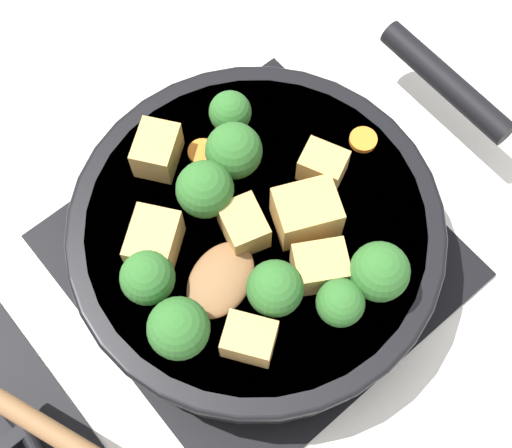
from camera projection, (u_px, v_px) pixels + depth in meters
ground_plane at (256, 256)px, 0.66m from camera, size 2.40×2.40×0.00m
front_burner_grate at (256, 252)px, 0.65m from camera, size 0.31×0.31×0.03m
skillet_pan at (258, 232)px, 0.61m from camera, size 0.32×0.40×0.05m
wooden_spoon at (158, 384)px, 0.53m from camera, size 0.24×0.24×0.02m
tofu_cube_center_large at (321, 164)px, 0.59m from camera, size 0.04×0.04×0.03m
tofu_cube_near_handle at (157, 150)px, 0.60m from camera, size 0.05×0.05×0.03m
tofu_cube_east_chunk at (320, 267)px, 0.55m from camera, size 0.05×0.05×0.03m
tofu_cube_west_chunk at (306, 213)px, 0.57m from camera, size 0.06×0.06×0.04m
tofu_cube_back_piece at (249, 339)px, 0.53m from camera, size 0.05×0.05×0.03m
tofu_cube_front_piece at (247, 230)px, 0.57m from camera, size 0.05×0.04×0.03m
tofu_cube_mid_small at (154, 241)px, 0.56m from camera, size 0.06×0.06×0.04m
broccoli_floret_near_spoon at (230, 112)px, 0.60m from camera, size 0.04×0.04×0.04m
broccoli_floret_center_top at (205, 190)px, 0.57m from camera, size 0.05×0.05×0.05m
broccoli_floret_east_rim at (341, 302)px, 0.53m from camera, size 0.04×0.04×0.04m
broccoli_floret_west_rim at (148, 278)px, 0.54m from camera, size 0.04×0.04×0.05m
broccoli_floret_north_edge at (179, 328)px, 0.52m from camera, size 0.05×0.05×0.05m
broccoli_floret_south_cluster at (234, 151)px, 0.58m from camera, size 0.05×0.05×0.05m
broccoli_floret_mid_floret at (275, 289)px, 0.54m from camera, size 0.04×0.04×0.05m
broccoli_floret_small_inner at (379, 272)px, 0.54m from camera, size 0.05×0.05×0.05m
carrot_slice_orange_thin at (363, 139)px, 0.62m from camera, size 0.02×0.02×0.01m
carrot_slice_near_center at (202, 152)px, 0.61m from camera, size 0.02×0.02×0.01m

